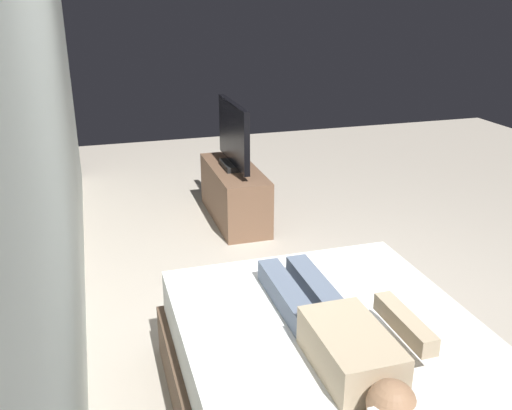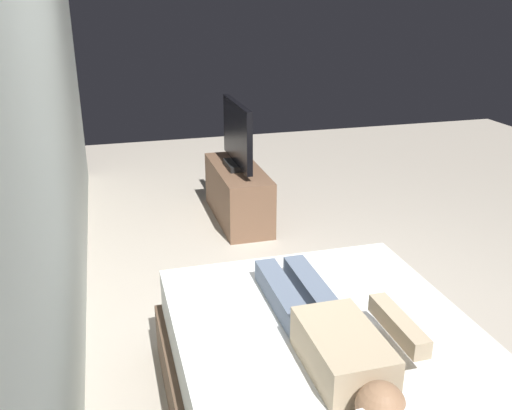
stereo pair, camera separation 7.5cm
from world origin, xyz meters
TOP-DOWN VIEW (x-y plane):
  - ground_plane at (0.00, 0.00)m, footprint 10.00×10.00m
  - back_wall at (0.40, 1.46)m, footprint 6.40×0.10m
  - bed at (-0.98, 0.28)m, footprint 2.02×1.45m
  - person at (-0.96, 0.32)m, footprint 1.26×0.46m
  - remote at (-0.80, -0.08)m, footprint 0.15×0.04m
  - tv_stand at (1.87, 0.05)m, footprint 1.10×0.40m
  - tv at (1.87, 0.05)m, footprint 0.88×0.20m

SIDE VIEW (x-z plane):
  - ground_plane at x=0.00m, z-range 0.00..0.00m
  - tv_stand at x=1.87m, z-range 0.00..0.50m
  - bed at x=-0.98m, z-range -0.01..0.53m
  - remote at x=-0.80m, z-range 0.54..0.56m
  - person at x=-0.96m, z-range 0.53..0.71m
  - tv at x=1.87m, z-range 0.49..1.08m
  - back_wall at x=0.40m, z-range 0.00..2.80m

